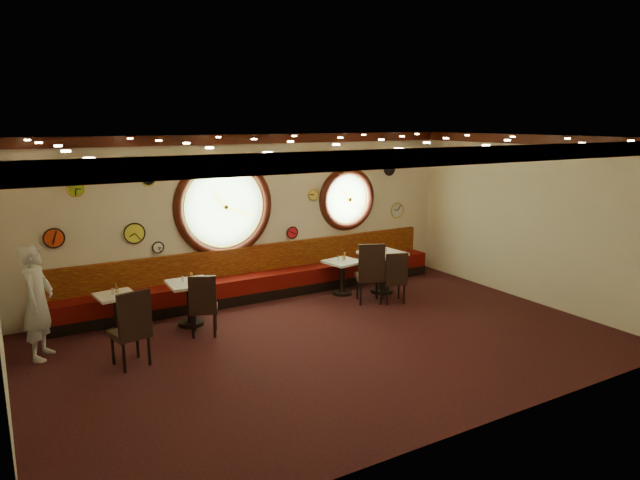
{
  "coord_description": "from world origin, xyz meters",
  "views": [
    {
      "loc": [
        -4.45,
        -7.25,
        3.46
      ],
      "look_at": [
        0.25,
        0.8,
        1.5
      ],
      "focal_mm": 32.0,
      "sensor_mm": 36.0,
      "label": 1
    }
  ],
  "objects_px": {
    "condiment_d_pepper": "(386,250)",
    "condiment_c_bottle": "(344,256)",
    "table_b": "(190,298)",
    "table_c": "(342,273)",
    "chair_b": "(203,301)",
    "chair_d": "(395,274)",
    "table_a": "(117,308)",
    "table_d": "(382,267)",
    "waiter": "(38,302)",
    "condiment_a_pepper": "(117,291)",
    "condiment_b_pepper": "(190,281)",
    "condiment_d_bottle": "(383,247)",
    "condiment_d_salt": "(378,250)",
    "condiment_b_bottle": "(192,276)",
    "condiment_c_salt": "(338,258)",
    "condiment_a_bottle": "(117,288)",
    "chair_a": "(132,324)",
    "condiment_c_pepper": "(343,258)",
    "condiment_b_salt": "(183,279)",
    "condiment_a_salt": "(113,291)",
    "chair_c": "(370,269)"
  },
  "relations": [
    {
      "from": "condiment_d_salt",
      "to": "condiment_c_salt",
      "type": "bearing_deg",
      "value": 152.0
    },
    {
      "from": "condiment_b_bottle",
      "to": "table_c",
      "type": "bearing_deg",
      "value": 2.43
    },
    {
      "from": "condiment_c_salt",
      "to": "waiter",
      "type": "relative_size",
      "value": 0.06
    },
    {
      "from": "chair_d",
      "to": "condiment_c_salt",
      "type": "bearing_deg",
      "value": 138.28
    },
    {
      "from": "chair_a",
      "to": "waiter",
      "type": "height_order",
      "value": "waiter"
    },
    {
      "from": "condiment_a_bottle",
      "to": "condiment_b_bottle",
      "type": "height_order",
      "value": "condiment_b_bottle"
    },
    {
      "from": "condiment_c_salt",
      "to": "condiment_b_pepper",
      "type": "bearing_deg",
      "value": -173.98
    },
    {
      "from": "chair_b",
      "to": "condiment_c_bottle",
      "type": "bearing_deg",
      "value": 36.76
    },
    {
      "from": "table_b",
      "to": "chair_a",
      "type": "bearing_deg",
      "value": -134.05
    },
    {
      "from": "condiment_d_bottle",
      "to": "condiment_a_pepper",
      "type": "bearing_deg",
      "value": 176.82
    },
    {
      "from": "condiment_b_salt",
      "to": "waiter",
      "type": "height_order",
      "value": "waiter"
    },
    {
      "from": "chair_d",
      "to": "condiment_b_salt",
      "type": "relative_size",
      "value": 6.02
    },
    {
      "from": "table_c",
      "to": "chair_d",
      "type": "xyz_separation_m",
      "value": [
        0.54,
        -1.02,
        0.14
      ]
    },
    {
      "from": "condiment_a_pepper",
      "to": "condiment_c_bottle",
      "type": "bearing_deg",
      "value": -0.32
    },
    {
      "from": "chair_a",
      "to": "condiment_b_pepper",
      "type": "height_order",
      "value": "chair_a"
    },
    {
      "from": "condiment_a_salt",
      "to": "condiment_a_pepper",
      "type": "height_order",
      "value": "condiment_a_salt"
    },
    {
      "from": "condiment_d_bottle",
      "to": "condiment_c_bottle",
      "type": "bearing_deg",
      "value": 161.21
    },
    {
      "from": "condiment_b_salt",
      "to": "condiment_d_salt",
      "type": "xyz_separation_m",
      "value": [
        3.96,
        -0.18,
        0.08
      ]
    },
    {
      "from": "condiment_d_pepper",
      "to": "table_b",
      "type": "bearing_deg",
      "value": 177.58
    },
    {
      "from": "condiment_c_pepper",
      "to": "condiment_d_salt",
      "type": "bearing_deg",
      "value": -24.16
    },
    {
      "from": "table_c",
      "to": "condiment_b_salt",
      "type": "distance_m",
      "value": 3.33
    },
    {
      "from": "condiment_c_bottle",
      "to": "condiment_d_bottle",
      "type": "xyz_separation_m",
      "value": [
        0.77,
        -0.26,
        0.15
      ]
    },
    {
      "from": "table_d",
      "to": "condiment_a_bottle",
      "type": "xyz_separation_m",
      "value": [
        -5.12,
        0.41,
        0.22
      ]
    },
    {
      "from": "condiment_c_salt",
      "to": "condiment_d_pepper",
      "type": "height_order",
      "value": "condiment_d_pepper"
    },
    {
      "from": "condiment_b_pepper",
      "to": "condiment_d_bottle",
      "type": "relative_size",
      "value": 0.51
    },
    {
      "from": "table_c",
      "to": "chair_b",
      "type": "relative_size",
      "value": 1.14
    },
    {
      "from": "condiment_d_salt",
      "to": "condiment_b_bottle",
      "type": "relative_size",
      "value": 0.7
    },
    {
      "from": "chair_a",
      "to": "condiment_b_pepper",
      "type": "xyz_separation_m",
      "value": [
        1.23,
        1.21,
        0.15
      ]
    },
    {
      "from": "chair_b",
      "to": "condiment_d_pepper",
      "type": "height_order",
      "value": "chair_b"
    },
    {
      "from": "chair_b",
      "to": "condiment_b_salt",
      "type": "height_order",
      "value": "chair_b"
    },
    {
      "from": "table_a",
      "to": "table_b",
      "type": "height_order",
      "value": "table_b"
    },
    {
      "from": "table_a",
      "to": "condiment_d_pepper",
      "type": "distance_m",
      "value": 5.24
    },
    {
      "from": "table_a",
      "to": "table_d",
      "type": "relative_size",
      "value": 0.8
    },
    {
      "from": "chair_d",
      "to": "condiment_d_bottle",
      "type": "distance_m",
      "value": 0.92
    },
    {
      "from": "condiment_a_pepper",
      "to": "table_d",
      "type": "bearing_deg",
      "value": -4.05
    },
    {
      "from": "condiment_a_salt",
      "to": "condiment_b_bottle",
      "type": "height_order",
      "value": "condiment_b_bottle"
    },
    {
      "from": "chair_a",
      "to": "condiment_b_bottle",
      "type": "xyz_separation_m",
      "value": [
        1.3,
        1.32,
        0.19
      ]
    },
    {
      "from": "chair_a",
      "to": "condiment_a_pepper",
      "type": "relative_size",
      "value": 8.31
    },
    {
      "from": "condiment_c_salt",
      "to": "condiment_a_pepper",
      "type": "distance_m",
      "value": 4.3
    },
    {
      "from": "condiment_a_bottle",
      "to": "condiment_c_bottle",
      "type": "relative_size",
      "value": 1.08
    },
    {
      "from": "condiment_a_salt",
      "to": "condiment_d_salt",
      "type": "relative_size",
      "value": 1.0
    },
    {
      "from": "condiment_b_pepper",
      "to": "condiment_c_bottle",
      "type": "xyz_separation_m",
      "value": [
        3.28,
        0.29,
        -0.03
      ]
    },
    {
      "from": "chair_c",
      "to": "condiment_d_pepper",
      "type": "distance_m",
      "value": 0.85
    },
    {
      "from": "table_d",
      "to": "chair_c",
      "type": "relative_size",
      "value": 1.14
    },
    {
      "from": "condiment_d_salt",
      "to": "condiment_a_bottle",
      "type": "xyz_separation_m",
      "value": [
        -5.0,
        0.4,
        -0.14
      ]
    },
    {
      "from": "chair_a",
      "to": "condiment_c_pepper",
      "type": "distance_m",
      "value": 4.69
    },
    {
      "from": "table_d",
      "to": "waiter",
      "type": "height_order",
      "value": "waiter"
    },
    {
      "from": "table_a",
      "to": "condiment_a_pepper",
      "type": "distance_m",
      "value": 0.29
    },
    {
      "from": "condiment_d_pepper",
      "to": "condiment_c_bottle",
      "type": "height_order",
      "value": "condiment_d_pepper"
    },
    {
      "from": "condiment_b_salt",
      "to": "condiment_b_bottle",
      "type": "bearing_deg",
      "value": -8.3
    }
  ]
}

